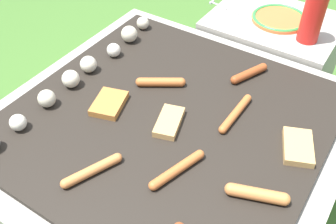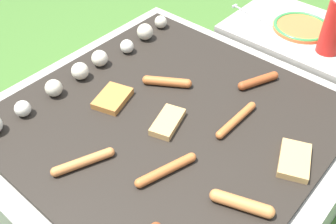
% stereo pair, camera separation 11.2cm
% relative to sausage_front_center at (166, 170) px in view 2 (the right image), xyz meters
% --- Properties ---
extents(ground_plane, '(14.00, 14.00, 0.00)m').
position_rel_sausage_front_center_xyz_m(ground_plane, '(0.16, 0.13, -0.39)').
color(ground_plane, '#3D6628').
extents(grill, '(0.98, 0.98, 0.38)m').
position_rel_sausage_front_center_xyz_m(grill, '(0.16, 0.13, -0.20)').
color(grill, '#9E998E').
rests_on(grill, ground_plane).
extents(side_ledge, '(0.40, 0.50, 0.38)m').
position_rel_sausage_front_center_xyz_m(side_ledge, '(0.85, 0.08, -0.20)').
color(side_ledge, '#9E998E').
rests_on(side_ledge, ground_plane).
extents(sausage_front_left, '(0.07, 0.15, 0.03)m').
position_rel_sausage_front_center_xyz_m(sausage_front_left, '(0.04, -0.20, 0.00)').
color(sausage_front_left, '#C6753D').
rests_on(sausage_front_left, grill).
extents(sausage_back_left, '(0.18, 0.03, 0.02)m').
position_rel_sausage_front_center_xyz_m(sausage_back_left, '(0.27, -0.03, -0.00)').
color(sausage_back_left, '#B7602D').
rests_on(sausage_back_left, grill).
extents(sausage_front_right, '(0.10, 0.14, 0.03)m').
position_rel_sausage_front_center_xyz_m(sausage_front_right, '(0.27, 0.23, 0.00)').
color(sausage_front_right, '#B7602D').
rests_on(sausage_front_right, grill).
extents(sausage_back_right, '(0.16, 0.08, 0.03)m').
position_rel_sausage_front_center_xyz_m(sausage_back_right, '(-0.12, 0.18, 0.00)').
color(sausage_back_right, '#C6753D').
rests_on(sausage_back_right, grill).
extents(sausage_mid_right, '(0.14, 0.08, 0.03)m').
position_rel_sausage_front_center_xyz_m(sausage_mid_right, '(0.46, 0.01, 0.00)').
color(sausage_mid_right, '#93421E').
rests_on(sausage_mid_right, grill).
extents(sausage_front_center, '(0.17, 0.07, 0.02)m').
position_rel_sausage_front_center_xyz_m(sausage_front_center, '(0.00, 0.00, 0.00)').
color(sausage_front_center, '#B7602D').
rests_on(sausage_front_center, grill).
extents(bread_slice_right, '(0.13, 0.09, 0.02)m').
position_rel_sausage_front_center_xyz_m(bread_slice_right, '(0.13, 0.11, -0.00)').
color(bread_slice_right, tan).
rests_on(bread_slice_right, grill).
extents(bread_slice_center, '(0.14, 0.12, 0.02)m').
position_rel_sausage_front_center_xyz_m(bread_slice_center, '(0.24, -0.23, -0.00)').
color(bread_slice_center, tan).
rests_on(bread_slice_center, grill).
extents(bread_slice_left, '(0.14, 0.11, 0.02)m').
position_rel_sausage_front_center_xyz_m(bread_slice_left, '(0.10, 0.30, -0.00)').
color(bread_slice_left, '#B27033').
rests_on(bread_slice_left, grill).
extents(mushroom_row, '(0.77, 0.07, 0.06)m').
position_rel_sausage_front_center_xyz_m(mushroom_row, '(0.16, 0.46, 0.01)').
color(mushroom_row, silver).
rests_on(mushroom_row, grill).
extents(plate_colorful, '(0.21, 0.21, 0.02)m').
position_rel_sausage_front_center_xyz_m(plate_colorful, '(0.85, 0.06, -0.00)').
color(plate_colorful, orange).
rests_on(plate_colorful, side_ledge).
extents(condiment_bottle, '(0.08, 0.08, 0.23)m').
position_rel_sausage_front_center_xyz_m(condiment_bottle, '(0.78, -0.07, 0.10)').
color(condiment_bottle, red).
rests_on(condiment_bottle, side_ledge).
extents(fork_utensil, '(0.05, 0.21, 0.01)m').
position_rel_sausage_front_center_xyz_m(fork_utensil, '(0.82, 0.27, -0.01)').
color(fork_utensil, silver).
rests_on(fork_utensil, side_ledge).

